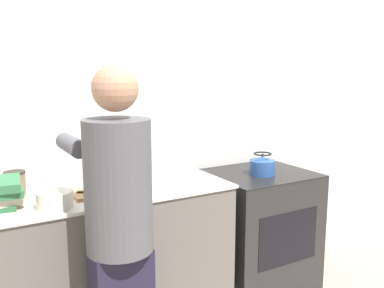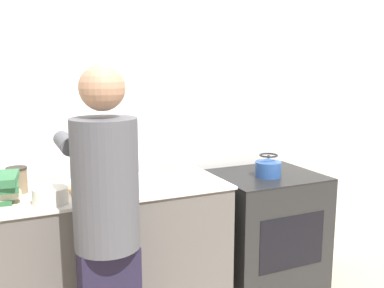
% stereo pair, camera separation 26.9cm
% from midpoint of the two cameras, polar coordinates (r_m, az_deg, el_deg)
% --- Properties ---
extents(wall_back, '(8.00, 0.05, 2.60)m').
position_cam_midpoint_polar(wall_back, '(3.12, -9.57, 3.26)').
color(wall_back, silver).
rests_on(wall_back, ground_plane).
extents(counter, '(1.56, 0.63, 0.94)m').
position_cam_midpoint_polar(counter, '(2.83, -14.13, -15.21)').
color(counter, '#5B5651').
rests_on(counter, ground_plane).
extents(oven, '(0.76, 0.66, 0.89)m').
position_cam_midpoint_polar(oven, '(3.37, 6.56, -11.16)').
color(oven, black).
rests_on(oven, ground_plane).
extents(person, '(0.37, 0.61, 1.68)m').
position_cam_midpoint_polar(person, '(2.18, -13.33, -10.19)').
color(person, '#1F1A2F').
rests_on(person, ground_plane).
extents(cutting_board, '(0.32, 0.24, 0.02)m').
position_cam_midpoint_polar(cutting_board, '(2.63, -15.19, -6.18)').
color(cutting_board, '#A87A4C').
rests_on(cutting_board, counter).
extents(knife, '(0.18, 0.11, 0.01)m').
position_cam_midpoint_polar(knife, '(2.59, -16.12, -6.18)').
color(knife, silver).
rests_on(knife, cutting_board).
extents(kettle, '(0.19, 0.19, 0.16)m').
position_cam_midpoint_polar(kettle, '(3.16, 6.97, -2.91)').
color(kettle, '#284C8C').
rests_on(kettle, oven).
extents(bowl_prep, '(0.19, 0.19, 0.09)m').
position_cam_midpoint_polar(bowl_prep, '(2.43, -20.91, -6.99)').
color(bowl_prep, silver).
rests_on(bowl_prep, counter).
extents(canister_jar, '(0.12, 0.12, 0.16)m').
position_cam_midpoint_polar(canister_jar, '(2.68, -25.22, -4.98)').
color(canister_jar, '#756047').
rests_on(canister_jar, counter).
extents(book_stack, '(0.24, 0.28, 0.17)m').
position_cam_midpoint_polar(book_stack, '(2.45, -27.13, -6.23)').
color(book_stack, beige).
rests_on(book_stack, counter).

